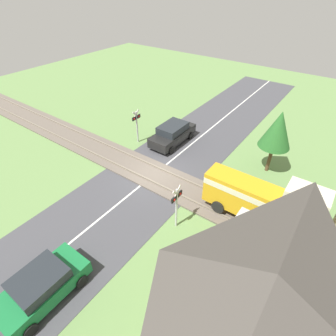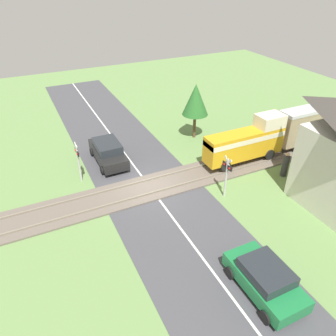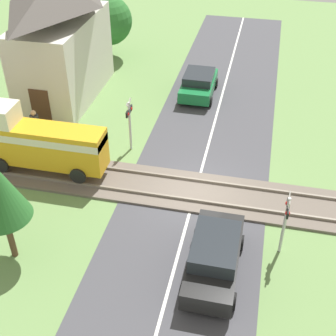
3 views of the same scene
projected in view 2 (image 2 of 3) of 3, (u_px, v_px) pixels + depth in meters
name	position (u px, v px, depth m)	size (l,w,h in m)	color
ground_plane	(150.00, 188.00, 21.17)	(60.00, 60.00, 0.00)	#66894C
road_surface	(150.00, 188.00, 21.16)	(48.00, 6.40, 0.02)	#424247
track_bed	(150.00, 187.00, 21.13)	(2.80, 48.00, 0.24)	#665B51
train	(289.00, 130.00, 24.29)	(1.58, 13.74, 3.18)	gold
car_near_crossing	(108.00, 152.00, 23.53)	(4.36, 1.95, 1.62)	black
car_far_side	(265.00, 279.00, 14.15)	(3.80, 2.01, 1.47)	#197038
crossing_signal_west_approach	(78.00, 157.00, 20.93)	(0.90, 0.18, 2.80)	#B7B7B7
crossing_signal_east_approach	(227.00, 172.00, 19.48)	(0.90, 0.18, 2.80)	#B7B7B7
pedestrian_by_station	(285.00, 165.00, 22.05)	(0.44, 0.44, 1.77)	#333338
tree_roadside_hedge	(196.00, 100.00, 25.67)	(2.07, 2.07, 4.52)	brown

